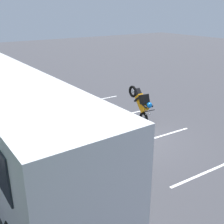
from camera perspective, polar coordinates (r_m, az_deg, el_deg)
name	(u,v)px	position (r m, az deg, el deg)	size (l,w,h in m)	color
ground_plane	(131,139)	(11.90, 3.88, -5.55)	(80.00, 80.00, 0.00)	#38383D
tour_bus	(9,122)	(9.91, -20.49, -2.03)	(11.26, 2.81, 3.25)	silver
spectator_far_left	(92,132)	(10.13, -4.06, -4.24)	(0.58, 0.35, 1.67)	black
spectator_left	(79,122)	(11.04, -6.90, -2.01)	(0.58, 0.34, 1.71)	#473823
spectator_centre	(72,115)	(11.76, -8.33, -0.61)	(0.58, 0.34, 1.72)	black
parked_motorcycle_silver	(110,163)	(9.22, -0.32, -10.45)	(2.04, 0.66, 0.99)	black
stunt_motorcycle	(141,102)	(13.25, 6.09, 2.02)	(1.96, 0.58, 1.81)	black
bay_line_b	(216,168)	(10.52, 20.80, -10.75)	(0.26, 4.34, 0.01)	white
bay_line_c	(158,137)	(12.19, 9.49, -5.12)	(0.23, 3.54, 0.01)	white
bay_line_d	(118,116)	(14.29, 1.33, -0.86)	(0.24, 3.79, 0.01)	white
bay_line_e	(90,101)	(16.67, -4.61, 2.27)	(0.24, 3.83, 0.01)	white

